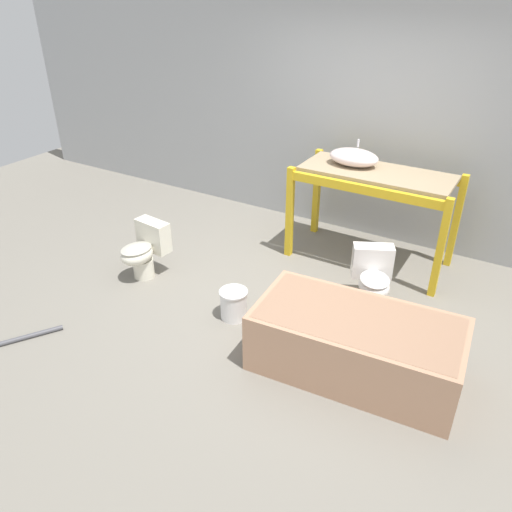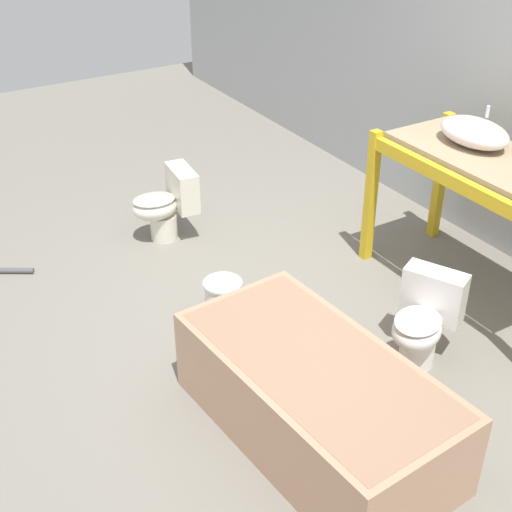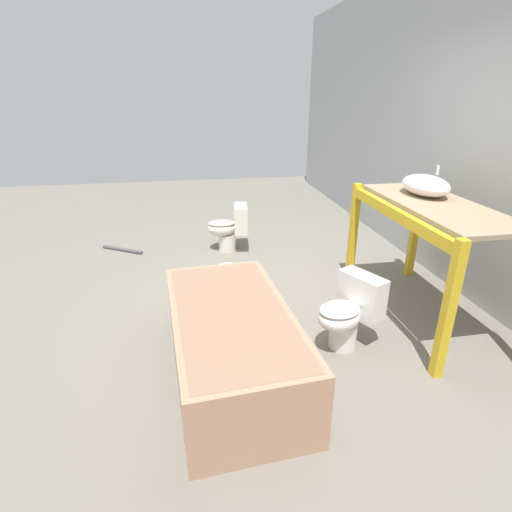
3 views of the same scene
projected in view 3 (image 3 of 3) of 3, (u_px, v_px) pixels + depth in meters
ground_plane at (282, 309)px, 3.74m from camera, size 12.00×12.00×0.00m
warehouse_wall_rear at (500, 127)px, 3.43m from camera, size 10.80×0.08×3.20m
shelving_rack at (435, 224)px, 3.33m from camera, size 1.68×0.77×1.04m
sink_basin at (426, 185)px, 3.49m from camera, size 0.53×0.34×0.25m
bathtub_main at (232, 338)px, 2.78m from camera, size 1.65×0.91×0.52m
toilet_near at (230, 227)px, 5.02m from camera, size 0.39×0.53×0.58m
toilet_far at (348, 311)px, 3.10m from camera, size 0.52×0.59×0.58m
bucket_white at (228, 280)px, 3.95m from camera, size 0.26×0.26×0.29m
loose_pipe at (122, 250)px, 5.07m from camera, size 0.35×0.53×0.04m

